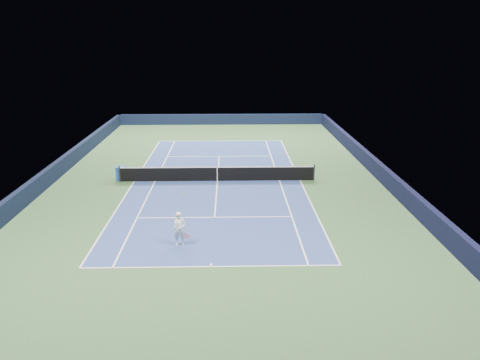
{
  "coord_description": "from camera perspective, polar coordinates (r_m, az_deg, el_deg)",
  "views": [
    {
      "loc": [
        0.81,
        -29.5,
        9.4
      ],
      "look_at": [
        1.43,
        -3.0,
        1.0
      ],
      "focal_mm": 35.0,
      "sensor_mm": 36.0,
      "label": 1
    }
  ],
  "objects": [
    {
      "name": "baseline_far",
      "position": [
        42.45,
        -2.41,
        4.79
      ],
      "size": [
        10.97,
        0.08,
        0.0
      ],
      "primitive_type": "cube",
      "color": "white",
      "rests_on": "ground"
    },
    {
      "name": "tennis_player",
      "position": [
        21.68,
        -7.36,
        -5.93
      ],
      "size": [
        0.79,
        1.28,
        2.2
      ],
      "color": "white",
      "rests_on": "ground"
    },
    {
      "name": "sideline_singles_left",
      "position": [
        31.35,
        -10.31,
        -0.14
      ],
      "size": [
        0.08,
        23.77,
        0.0
      ],
      "primitive_type": "cube",
      "color": "white",
      "rests_on": "ground"
    },
    {
      "name": "sponsor_cube",
      "position": [
        31.98,
        -14.3,
        0.79
      ],
      "size": [
        0.6,
        0.54,
        0.93
      ],
      "color": "blue",
      "rests_on": "ground"
    },
    {
      "name": "wall_right",
      "position": [
        32.39,
        16.73,
        0.96
      ],
      "size": [
        0.35,
        40.0,
        1.1
      ],
      "primitive_type": "cube",
      "color": "black",
      "rests_on": "ground"
    },
    {
      "name": "baseline_near",
      "position": [
        19.98,
        -3.56,
        -10.49
      ],
      "size": [
        10.97,
        0.08,
        0.0
      ],
      "primitive_type": "cube",
      "color": "white",
      "rests_on": "ground"
    },
    {
      "name": "service_line_near",
      "position": [
        24.95,
        -3.11,
        -4.56
      ],
      "size": [
        8.23,
        0.08,
        0.0
      ],
      "primitive_type": "cube",
      "color": "white",
      "rests_on": "ground"
    },
    {
      "name": "tennis_net",
      "position": [
        30.83,
        -2.79,
        0.79
      ],
      "size": [
        12.9,
        0.1,
        1.07
      ],
      "color": "black",
      "rests_on": "ground"
    },
    {
      "name": "ground",
      "position": [
        30.97,
        -2.77,
        -0.11
      ],
      "size": [
        40.0,
        40.0,
        0.0
      ],
      "primitive_type": "plane",
      "color": "#31512C",
      "rests_on": "ground"
    },
    {
      "name": "sideline_doubles_left",
      "position": [
        31.59,
        -12.77,
        -0.16
      ],
      "size": [
        0.08,
        23.77,
        0.0
      ],
      "primitive_type": "cube",
      "color": "white",
      "rests_on": "ground"
    },
    {
      "name": "center_mark_far",
      "position": [
        42.3,
        -2.41,
        4.74
      ],
      "size": [
        0.08,
        0.3,
        0.0
      ],
      "primitive_type": "cube",
      "color": "white",
      "rests_on": "ground"
    },
    {
      "name": "center_service_line",
      "position": [
        30.97,
        -2.78,
        -0.09
      ],
      "size": [
        0.08,
        12.8,
        0.0
      ],
      "primitive_type": "cube",
      "color": "white",
      "rests_on": "ground"
    },
    {
      "name": "sideline_singles_right",
      "position": [
        31.14,
        4.82,
        -0.04
      ],
      "size": [
        0.08,
        23.77,
        0.0
      ],
      "primitive_type": "cube",
      "color": "white",
      "rests_on": "ground"
    },
    {
      "name": "wall_left",
      "position": [
        32.92,
        -21.98,
        0.68
      ],
      "size": [
        0.35,
        40.0,
        1.1
      ],
      "primitive_type": "cube",
      "color": "black",
      "rests_on": "ground"
    },
    {
      "name": "service_line_far",
      "position": [
        37.12,
        -2.55,
        2.91
      ],
      "size": [
        8.23,
        0.08,
        0.0
      ],
      "primitive_type": "cube",
      "color": "white",
      "rests_on": "ground"
    },
    {
      "name": "center_mark_near",
      "position": [
        20.11,
        -3.54,
        -10.29
      ],
      "size": [
        0.08,
        0.3,
        0.0
      ],
      "primitive_type": "cube",
      "color": "white",
      "rests_on": "ground"
    },
    {
      "name": "wall_far",
      "position": [
        50.12,
        -2.27,
        7.4
      ],
      "size": [
        22.0,
        0.35,
        1.1
      ],
      "primitive_type": "cube",
      "color": "black",
      "rests_on": "ground"
    },
    {
      "name": "court_surface",
      "position": [
        30.97,
        -2.77,
        -0.1
      ],
      "size": [
        10.97,
        23.77,
        0.01
      ],
      "primitive_type": "cube",
      "color": "navy",
      "rests_on": "ground"
    },
    {
      "name": "sideline_doubles_right",
      "position": [
        31.31,
        7.31,
        -0.02
      ],
      "size": [
        0.08,
        23.77,
        0.0
      ],
      "primitive_type": "cube",
      "color": "white",
      "rests_on": "ground"
    }
  ]
}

